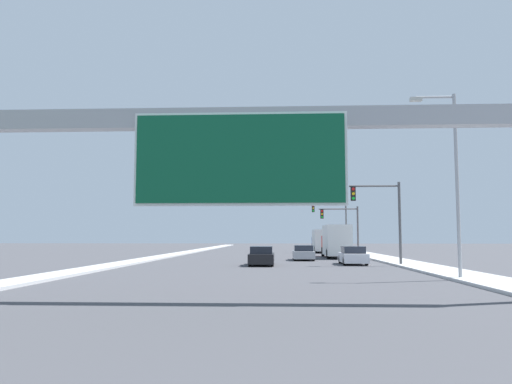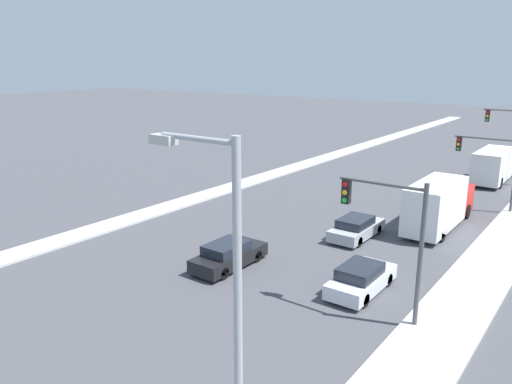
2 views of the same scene
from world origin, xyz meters
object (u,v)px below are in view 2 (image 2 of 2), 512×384
(car_far_left, at_px, (361,279))
(traffic_light_near_intersection, at_px, (394,228))
(street_lamp_right, at_px, (229,325))
(truck_box_primary, at_px, (439,204))
(car_near_right, at_px, (356,228))
(car_far_right, at_px, (229,255))
(traffic_light_mid_block, at_px, (494,160))
(truck_box_secondary, at_px, (495,165))

(car_far_left, bearing_deg, traffic_light_near_intersection, -39.64)
(traffic_light_near_intersection, relative_size, street_lamp_right, 0.66)
(car_far_left, xyz_separation_m, truck_box_primary, (0.00, 11.73, 1.00))
(car_near_right, relative_size, street_lamp_right, 0.48)
(car_far_right, relative_size, street_lamp_right, 0.49)
(traffic_light_mid_block, bearing_deg, traffic_light_near_intersection, -89.04)
(traffic_light_mid_block, height_order, street_lamp_right, street_lamp_right)
(car_far_left, bearing_deg, car_near_right, 117.26)
(car_far_left, height_order, traffic_light_mid_block, traffic_light_mid_block)
(truck_box_primary, distance_m, traffic_light_near_intersection, 13.83)
(traffic_light_near_intersection, bearing_deg, car_far_right, 178.58)
(car_far_right, height_order, car_far_left, car_far_right)
(truck_box_secondary, height_order, street_lamp_right, street_lamp_right)
(car_near_right, height_order, truck_box_secondary, truck_box_secondary)
(truck_box_secondary, height_order, traffic_light_mid_block, traffic_light_mid_block)
(car_near_right, height_order, traffic_light_mid_block, traffic_light_mid_block)
(truck_box_primary, relative_size, traffic_light_mid_block, 1.55)
(car_far_left, distance_m, street_lamp_right, 14.74)
(car_far_left, bearing_deg, traffic_light_mid_block, 84.56)
(truck_box_secondary, distance_m, street_lamp_right, 42.02)
(truck_box_secondary, bearing_deg, truck_box_primary, -90.00)
(car_near_right, bearing_deg, car_far_right, -112.89)
(car_near_right, xyz_separation_m, truck_box_primary, (3.50, 4.93, 1.02))
(traffic_light_near_intersection, relative_size, traffic_light_mid_block, 1.11)
(traffic_light_near_intersection, distance_m, street_lamp_right, 11.98)
(traffic_light_mid_block, xyz_separation_m, street_lamp_right, (1.36, -31.86, 1.69))
(car_far_right, distance_m, truck_box_primary, 14.99)
(truck_box_primary, distance_m, street_lamp_right, 25.78)
(truck_box_secondary, bearing_deg, car_far_right, -103.29)
(car_far_right, height_order, traffic_light_mid_block, traffic_light_mid_block)
(car_near_right, xyz_separation_m, street_lamp_right, (6.60, -20.37, 4.84))
(car_far_right, xyz_separation_m, traffic_light_near_intersection, (9.08, -0.23, 3.46))
(car_near_right, relative_size, truck_box_secondary, 0.52)
(car_far_right, distance_m, car_far_left, 7.16)
(car_near_right, bearing_deg, truck_box_secondary, 80.69)
(traffic_light_near_intersection, distance_m, traffic_light_mid_block, 20.01)
(truck_box_primary, bearing_deg, traffic_light_mid_block, 75.11)
(car_near_right, bearing_deg, car_far_left, -62.74)
(street_lamp_right, bearing_deg, car_far_left, 102.86)
(car_near_right, distance_m, traffic_light_mid_block, 13.01)
(truck_box_primary, xyz_separation_m, street_lamp_right, (3.10, -25.30, 3.82))
(traffic_light_near_intersection, bearing_deg, truck_box_secondary, 93.98)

